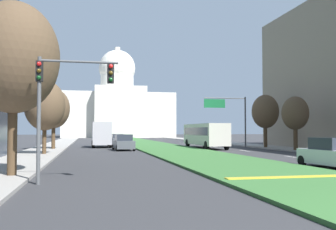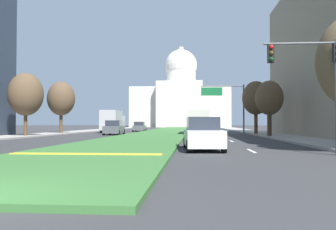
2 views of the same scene
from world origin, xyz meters
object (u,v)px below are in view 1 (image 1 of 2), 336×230
(street_tree_right_mid, at_px, (295,114))
(sedan_distant, at_px, (118,140))
(sedan_midblock, at_px, (123,143))
(capitol_building, at_px, (117,109))
(street_tree_left_mid, at_px, (45,106))
(traffic_light_near_left, at_px, (61,91))
(street_tree_left_far, at_px, (54,109))
(street_tree_right_far, at_px, (265,112))
(overhead_guide_sign, at_px, (230,111))
(sedan_lead_stopped, at_px, (333,154))
(street_tree_left_near, at_px, (14,58))
(box_truck_delivery, at_px, (101,134))
(city_bus, at_px, (205,134))

(street_tree_right_mid, height_order, sedan_distant, street_tree_right_mid)
(street_tree_right_mid, height_order, sedan_midblock, street_tree_right_mid)
(capitol_building, distance_m, street_tree_right_mid, 86.26)
(street_tree_left_mid, bearing_deg, traffic_light_near_left, -81.99)
(capitol_building, height_order, street_tree_left_far, capitol_building)
(street_tree_right_mid, xyz_separation_m, sedan_distant, (-16.64, 21.68, -3.13))
(traffic_light_near_left, bearing_deg, street_tree_right_far, 50.13)
(street_tree_left_far, height_order, sedan_distant, street_tree_left_far)
(street_tree_right_far, bearing_deg, sedan_distant, 137.43)
(overhead_guide_sign, xyz_separation_m, street_tree_left_far, (-21.58, -2.49, -0.09))
(street_tree_right_far, bearing_deg, traffic_light_near_left, -129.87)
(street_tree_left_far, bearing_deg, sedan_lead_stopped, -54.04)
(street_tree_left_near, distance_m, box_truck_delivery, 31.70)
(traffic_light_near_left, relative_size, street_tree_right_far, 0.81)
(overhead_guide_sign, distance_m, street_tree_right_far, 4.99)
(street_tree_right_mid, relative_size, street_tree_left_far, 0.84)
(street_tree_right_mid, height_order, city_bus, street_tree_right_mid)
(capitol_building, xyz_separation_m, traffic_light_near_left, (-10.02, -104.99, -5.11))
(street_tree_left_far, xyz_separation_m, sedan_distant, (8.08, 13.66, -3.79))
(traffic_light_near_left, relative_size, sedan_lead_stopped, 1.13)
(capitol_building, height_order, sedan_lead_stopped, capitol_building)
(street_tree_left_near, bearing_deg, street_tree_right_far, 44.68)
(street_tree_left_far, distance_m, box_truck_delivery, 8.34)
(street_tree_left_far, relative_size, sedan_midblock, 1.47)
(street_tree_left_mid, xyz_separation_m, sedan_midblock, (7.47, 7.12, -3.52))
(traffic_light_near_left, xyz_separation_m, sedan_lead_stopped, (14.97, 3.46, -2.97))
(capitol_building, height_order, overhead_guide_sign, capitol_building)
(traffic_light_near_left, bearing_deg, street_tree_right_mid, 41.79)
(street_tree_left_near, relative_size, street_tree_left_far, 1.20)
(overhead_guide_sign, bearing_deg, sedan_lead_stopped, -98.42)
(street_tree_left_mid, bearing_deg, sedan_distant, 70.78)
(street_tree_left_mid, xyz_separation_m, street_tree_right_far, (24.52, 7.86, 0.06))
(street_tree_right_far, xyz_separation_m, sedan_lead_stopped, (-6.95, -22.80, -3.57))
(sedan_distant, bearing_deg, box_truck_delivery, -108.23)
(street_tree_right_far, bearing_deg, street_tree_right_mid, -88.75)
(box_truck_delivery, bearing_deg, sedan_lead_stopped, -67.84)
(street_tree_right_mid, bearing_deg, traffic_light_near_left, -138.21)
(street_tree_right_far, bearing_deg, capitol_building, 98.60)
(street_tree_left_far, bearing_deg, overhead_guide_sign, 6.58)
(sedan_midblock, bearing_deg, street_tree_left_far, 163.49)
(street_tree_right_far, distance_m, city_bus, 7.69)
(traffic_light_near_left, height_order, overhead_guide_sign, overhead_guide_sign)
(capitol_building, height_order, city_bus, capitol_building)
(traffic_light_near_left, distance_m, box_truck_delivery, 33.56)
(city_bus, bearing_deg, street_tree_left_far, -178.42)
(street_tree_left_near, bearing_deg, street_tree_left_far, 90.84)
(street_tree_right_mid, bearing_deg, street_tree_left_mid, -176.91)
(capitol_building, height_order, street_tree_right_far, capitol_building)
(street_tree_right_mid, xyz_separation_m, city_bus, (-7.09, 8.51, -2.14))
(sedan_midblock, bearing_deg, sedan_distant, 88.00)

